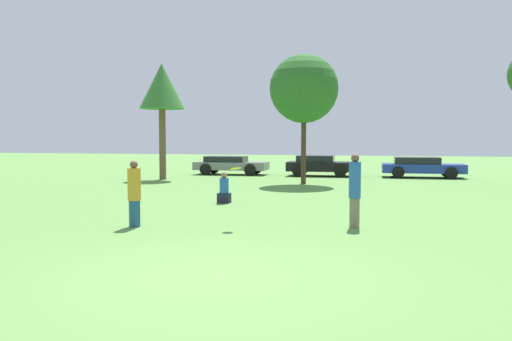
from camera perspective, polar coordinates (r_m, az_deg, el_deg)
The scene contains 10 objects.
ground_plane at distance 8.59m, azimuth -4.63°, elevation -11.61°, with size 120.00×120.00×0.00m, color #5B8E42.
person_thrower at distance 13.40m, azimuth -13.35°, elevation -2.51°, with size 0.33×0.33×1.68m.
person_catcher at distance 13.15m, azimuth 10.90°, elevation -2.14°, with size 0.30×0.30×1.86m.
frisbee at distance 12.89m, azimuth -2.26°, elevation 0.23°, with size 0.27×0.27×0.10m.
bystander_sitting at distance 17.90m, azimuth -3.56°, elevation -2.18°, with size 0.42×0.35×1.09m.
tree_0 at distance 28.65m, azimuth -10.41°, elevation 8.99°, with size 2.45×2.45×6.30m.
tree_1 at distance 25.54m, azimuth 5.34°, elevation 8.99°, with size 3.37×3.37×6.36m.
parked_car_grey at distance 31.88m, azimuth -2.90°, elevation 0.68°, with size 4.54×1.99×1.14m.
parked_car_black at distance 30.82m, azimuth 7.05°, elevation 0.63°, with size 3.97×2.15×1.23m.
parked_car_blue at distance 30.86m, azimuth 17.86°, elevation 0.42°, with size 4.58×2.16×1.17m.
Camera 1 is at (2.62, -7.86, 2.25)m, focal length 36.05 mm.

